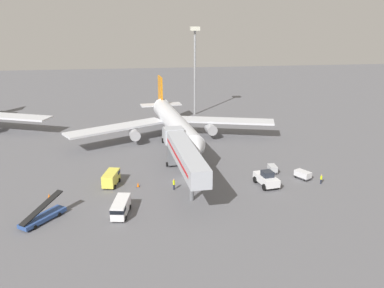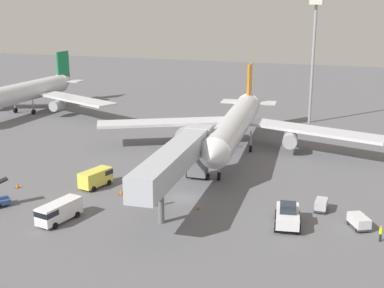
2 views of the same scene
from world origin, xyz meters
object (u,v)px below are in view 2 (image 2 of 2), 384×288
baggage_cart_mid_center (321,205)px  baggage_cart_rear_right (359,221)px  jet_bridge (179,158)px  pushback_tug (288,215)px  safety_cone_bravo (17,185)px  service_van_outer_left (58,211)px  service_van_far_right (96,177)px  apron_light_mast (314,37)px  airplane_background (22,93)px  safety_cone_charlie (198,207)px  airplane_at_gate (236,124)px  safety_cone_alpha (121,192)px  ground_crew_worker_midground (157,198)px  ground_crew_worker_foreground (381,233)px

baggage_cart_mid_center → baggage_cart_rear_right: bearing=-39.1°
jet_bridge → pushback_tug: (13.40, -2.89, -4.18)m
pushback_tug → safety_cone_bravo: bearing=179.9°
pushback_tug → baggage_cart_rear_right: pushback_tug is taller
pushback_tug → service_van_outer_left: bearing=-162.9°
service_van_far_right → pushback_tug: bearing=-9.0°
service_van_outer_left → apron_light_mast: bearing=72.0°
baggage_cart_rear_right → safety_cone_bravo: bearing=-177.3°
baggage_cart_mid_center → airplane_background: bearing=153.3°
service_van_outer_left → safety_cone_charlie: size_ratio=10.40×
jet_bridge → service_van_far_right: size_ratio=4.86×
airplane_at_gate → safety_cone_charlie: size_ratio=84.53×
service_van_outer_left → apron_light_mast: apron_light_mast is taller
service_van_outer_left → baggage_cart_rear_right: bearing=16.9°
service_van_far_right → baggage_cart_mid_center: service_van_far_right is taller
baggage_cart_mid_center → baggage_cart_rear_right: size_ratio=0.74×
safety_cone_alpha → airplane_at_gate: bearing=70.6°
jet_bridge → pushback_tug: size_ratio=4.35×
service_van_far_right → airplane_background: size_ratio=0.11×
service_van_outer_left → airplane_background: 60.76m
baggage_cart_rear_right → airplane_at_gate: bearing=129.9°
pushback_tug → baggage_cart_mid_center: bearing=62.3°
ground_crew_worker_midground → baggage_cart_rear_right: bearing=3.9°
baggage_cart_rear_right → ground_crew_worker_midground: (-22.34, -1.53, 0.20)m
airplane_at_gate → safety_cone_alpha: airplane_at_gate is taller
ground_crew_worker_midground → safety_cone_alpha: bearing=161.1°
baggage_cart_rear_right → ground_crew_worker_foreground: 3.33m
airplane_at_gate → service_van_outer_left: 34.89m
baggage_cart_rear_right → safety_cone_alpha: baggage_cart_rear_right is taller
ground_crew_worker_foreground → airplane_background: size_ratio=0.04×
service_van_outer_left → ground_crew_worker_midground: size_ratio=3.11×
ground_crew_worker_foreground → safety_cone_bravo: (-43.86, 0.54, -0.51)m
safety_cone_alpha → safety_cone_charlie: size_ratio=1.39×
baggage_cart_rear_right → airplane_background: size_ratio=0.07×
pushback_tug → baggage_cart_mid_center: pushback_tug is taller
airplane_at_gate → baggage_cart_mid_center: (15.61, -20.29, -3.83)m
ground_crew_worker_foreground → safety_cone_bravo: bearing=179.3°
jet_bridge → ground_crew_worker_midground: bearing=-127.4°
pushback_tug → service_van_far_right: (-25.25, 3.99, 0.03)m
ground_crew_worker_foreground → baggage_cart_mid_center: bearing=137.0°
safety_cone_alpha → apron_light_mast: size_ratio=0.03×
service_van_outer_left → safety_cone_alpha: 10.07m
baggage_cart_rear_right → service_van_outer_left: bearing=-163.1°
jet_bridge → airplane_background: size_ratio=0.52×
service_van_far_right → baggage_cart_rear_right: service_van_far_right is taller
service_van_far_right → service_van_outer_left: bearing=-80.9°
pushback_tug → service_van_outer_left: size_ratio=0.96×
safety_cone_charlie → airplane_background: bearing=144.6°
service_van_far_right → apron_light_mast: (20.85, 47.30, 15.36)m
service_van_far_right → airplane_background: airplane_background is taller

